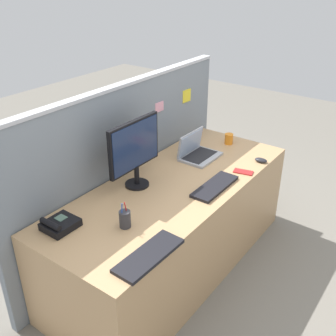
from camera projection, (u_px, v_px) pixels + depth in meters
ground_plane at (173, 263)px, 3.25m from camera, size 10.00×10.00×0.00m
desk at (173, 226)px, 3.08m from camera, size 2.13×0.84×0.73m
cubicle_divider at (126, 171)px, 3.17m from camera, size 2.32×0.08×1.40m
desktop_monitor at (135, 149)px, 2.78m from camera, size 0.49×0.17×0.49m
laptop at (197, 151)px, 3.30m from camera, size 0.33×0.25×0.21m
desk_phone at (59, 224)px, 2.43m from camera, size 0.20×0.17×0.08m
keyboard_main at (215, 186)px, 2.87m from camera, size 0.44×0.15×0.02m
keyboard_spare at (149, 255)px, 2.20m from camera, size 0.45×0.17×0.02m
computer_mouse_right_hand at (261, 160)px, 3.23m from camera, size 0.07×0.10×0.03m
pen_cup at (125, 219)px, 2.43m from camera, size 0.07×0.07×0.18m
cell_phone_red_case at (243, 172)px, 3.08m from camera, size 0.10×0.16×0.01m
coffee_mug at (229, 139)px, 3.54m from camera, size 0.11×0.07×0.09m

